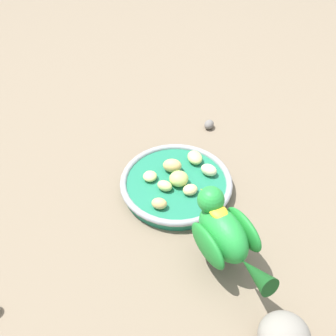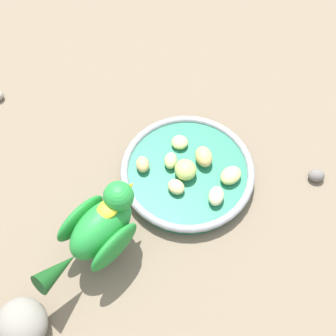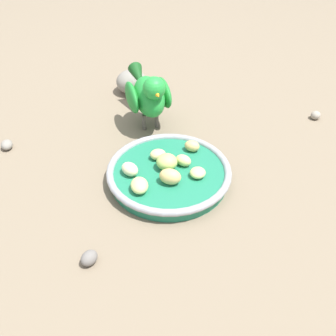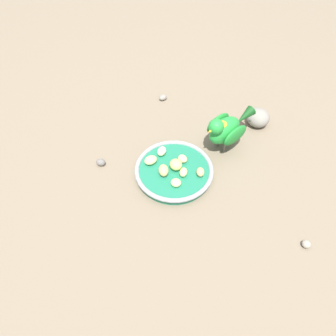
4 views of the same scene
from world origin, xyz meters
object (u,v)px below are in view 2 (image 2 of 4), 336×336
at_px(apple_piece_3, 176,187).
at_px(pebble_2, 316,176).
at_px(apple_piece_0, 231,175).
at_px(apple_piece_5, 171,161).
at_px(apple_piece_1, 143,163).
at_px(apple_piece_7, 204,157).
at_px(apple_piece_6, 180,142).
at_px(rock_large, 22,323).
at_px(apple_piece_2, 216,196).
at_px(parrot, 99,229).
at_px(apple_piece_4, 185,170).
at_px(feeding_bowl, 187,173).

bearing_deg(apple_piece_3, pebble_2, 27.06).
relative_size(apple_piece_0, apple_piece_5, 1.25).
bearing_deg(apple_piece_1, apple_piece_7, 24.92).
height_order(apple_piece_5, apple_piece_6, apple_piece_5).
relative_size(apple_piece_6, pebble_2, 1.04).
xyz_separation_m(apple_piece_5, rock_large, (-0.11, -0.32, -0.00)).
xyz_separation_m(apple_piece_2, apple_piece_3, (-0.07, -0.00, -0.00)).
bearing_deg(apple_piece_2, apple_piece_1, 171.30).
bearing_deg(pebble_2, apple_piece_0, -156.00).
distance_m(apple_piece_2, parrot, 0.20).
xyz_separation_m(apple_piece_1, apple_piece_5, (0.04, 0.02, -0.00)).
bearing_deg(apple_piece_0, apple_piece_7, 160.74).
xyz_separation_m(apple_piece_2, apple_piece_4, (-0.06, 0.03, 0.00)).
height_order(feeding_bowl, apple_piece_4, apple_piece_4).
relative_size(feeding_bowl, rock_large, 3.00).
relative_size(apple_piece_3, apple_piece_4, 0.77).
bearing_deg(apple_piece_6, apple_piece_5, -93.14).
height_order(apple_piece_5, rock_large, rock_large).
relative_size(apple_piece_7, rock_large, 0.51).
height_order(feeding_bowl, pebble_2, feeding_bowl).
height_order(apple_piece_7, pebble_2, apple_piece_7).
bearing_deg(apple_piece_4, apple_piece_7, 58.69).
relative_size(apple_piece_1, rock_large, 0.39).
xyz_separation_m(apple_piece_5, pebble_2, (0.24, 0.07, -0.02)).
relative_size(apple_piece_0, apple_piece_6, 1.34).
xyz_separation_m(apple_piece_1, apple_piece_2, (0.13, -0.02, 0.00)).
distance_m(apple_piece_5, rock_large, 0.34).
height_order(apple_piece_1, apple_piece_3, apple_piece_1).
distance_m(apple_piece_7, parrot, 0.23).
height_order(apple_piece_4, apple_piece_5, apple_piece_4).
bearing_deg(apple_piece_6, feeding_bowl, -57.08).
bearing_deg(pebble_2, apple_piece_6, -174.06).
bearing_deg(apple_piece_2, feeding_bowl, 148.66).
xyz_separation_m(rock_large, pebble_2, (0.35, 0.39, -0.02)).
xyz_separation_m(apple_piece_6, parrot, (-0.05, -0.21, 0.05)).
height_order(apple_piece_3, apple_piece_4, apple_piece_4).
bearing_deg(feeding_bowl, apple_piece_1, -167.54).
bearing_deg(apple_piece_1, feeding_bowl, 12.46).
bearing_deg(apple_piece_2, parrot, -137.39).
bearing_deg(apple_piece_5, apple_piece_6, 86.86).
distance_m(apple_piece_2, rock_large, 0.35).
height_order(apple_piece_0, apple_piece_7, apple_piece_7).
distance_m(feeding_bowl, apple_piece_2, 0.07).
bearing_deg(apple_piece_7, apple_piece_5, -155.39).
bearing_deg(apple_piece_4, parrot, -116.96).
relative_size(apple_piece_0, apple_piece_4, 1.00).
bearing_deg(parrot, apple_piece_3, -9.29).
bearing_deg(feeding_bowl, pebble_2, 18.41).
distance_m(apple_piece_3, rock_large, 0.31).
bearing_deg(apple_piece_7, apple_piece_6, 159.79).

